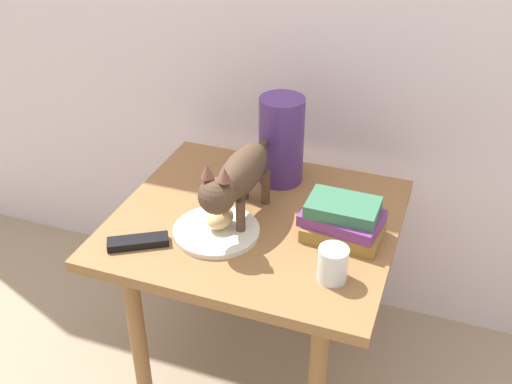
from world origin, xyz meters
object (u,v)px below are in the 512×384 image
object	(u,v)px
book_stack	(343,221)
candle_jar	(333,266)
tv_remote	(138,242)
green_vase	(282,140)
plate	(216,231)
bread_roll	(220,218)
cat	(238,177)
side_table	(256,242)

from	to	relation	value
book_stack	candle_jar	world-z (taller)	book_stack
tv_remote	book_stack	bearing A→B (deg)	-6.62
book_stack	green_vase	world-z (taller)	green_vase
plate	book_stack	world-z (taller)	book_stack
green_vase	tv_remote	xyz separation A→B (m)	(-0.24, -0.42, -0.12)
plate	tv_remote	size ratio (longest dim) A/B	1.47
bread_roll	cat	world-z (taller)	cat
bread_roll	cat	bearing A→B (deg)	65.98
plate	candle_jar	bearing A→B (deg)	-12.78
side_table	book_stack	bearing A→B (deg)	-1.16
book_stack	tv_remote	size ratio (longest dim) A/B	1.40
side_table	bread_roll	bearing A→B (deg)	-126.86
green_vase	candle_jar	xyz separation A→B (m)	(0.25, -0.38, -0.09)
bread_roll	plate	bearing A→B (deg)	-111.36
green_vase	tv_remote	distance (m)	0.50
bread_roll	cat	xyz separation A→B (m)	(0.03, 0.06, 0.09)
bread_roll	candle_jar	distance (m)	0.32
book_stack	green_vase	xyz separation A→B (m)	(-0.23, 0.21, 0.08)
bread_roll	tv_remote	xyz separation A→B (m)	(-0.17, -0.13, -0.03)
cat	candle_jar	size ratio (longest dim) A/B	5.64
side_table	plate	bearing A→B (deg)	-125.01
plate	cat	bearing A→B (deg)	66.47
cat	green_vase	world-z (taller)	green_vase
side_table	cat	size ratio (longest dim) A/B	1.53
cat	green_vase	distance (m)	0.24
side_table	tv_remote	world-z (taller)	tv_remote
plate	tv_remote	world-z (taller)	tv_remote
bread_roll	tv_remote	world-z (taller)	bread_roll
side_table	cat	bearing A→B (deg)	-145.32
plate	green_vase	world-z (taller)	green_vase
plate	candle_jar	xyz separation A→B (m)	(0.32, -0.07, 0.03)
side_table	cat	world-z (taller)	cat
bread_roll	tv_remote	distance (m)	0.21
bread_roll	candle_jar	xyz separation A→B (m)	(0.31, -0.09, -0.00)
cat	candle_jar	xyz separation A→B (m)	(0.29, -0.15, -0.09)
cat	candle_jar	distance (m)	0.34
green_vase	bread_roll	bearing A→B (deg)	-102.74
cat	book_stack	xyz separation A→B (m)	(0.27, 0.02, -0.08)
cat	plate	bearing A→B (deg)	-113.53
plate	bread_roll	distance (m)	0.04
tv_remote	cat	bearing A→B (deg)	12.92
book_stack	green_vase	distance (m)	0.32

